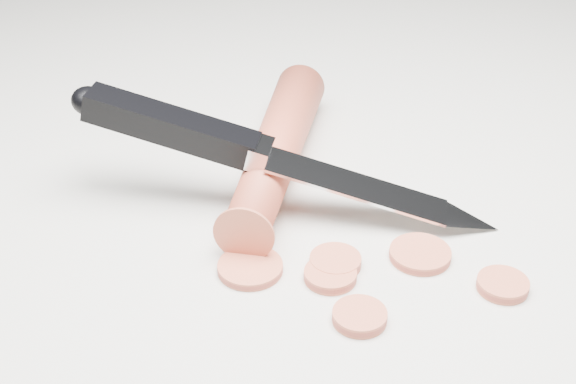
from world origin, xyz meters
TOP-DOWN VIEW (x-y plane):
  - ground at (0.00, 0.00)m, footprint 2.40×2.40m
  - carrot at (0.02, 0.09)m, footprint 0.16×0.18m
  - carrot_slice_0 at (-0.02, -0.07)m, footprint 0.03×0.03m
  - carrot_slice_1 at (-0.02, -0.03)m, footprint 0.03×0.03m
  - carrot_slice_2 at (-0.05, 0.00)m, footprint 0.04×0.04m
  - carrot_slice_3 at (0.04, -0.04)m, footprint 0.04×0.04m
  - carrot_slice_4 at (0.07, -0.09)m, footprint 0.03×0.03m
  - carrot_slice_5 at (-0.01, -0.02)m, footprint 0.03×0.03m
  - kitchen_knife at (0.00, 0.05)m, footprint 0.24×0.21m

SIDE VIEW (x-z plane):
  - ground at x=0.00m, z-range 0.00..0.00m
  - carrot_slice_2 at x=-0.05m, z-range 0.00..0.01m
  - carrot_slice_3 at x=0.04m, z-range 0.00..0.01m
  - carrot_slice_1 at x=-0.02m, z-range 0.00..0.01m
  - carrot_slice_4 at x=0.07m, z-range 0.00..0.01m
  - carrot_slice_0 at x=-0.02m, z-range 0.00..0.01m
  - carrot_slice_5 at x=-0.01m, z-range 0.00..0.01m
  - carrot at x=0.02m, z-range 0.00..0.04m
  - kitchen_knife at x=0.00m, z-range 0.00..0.08m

